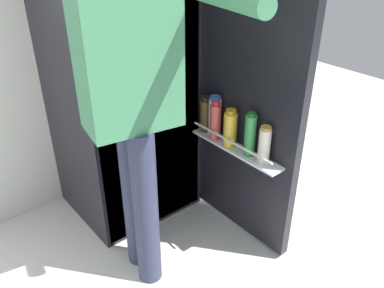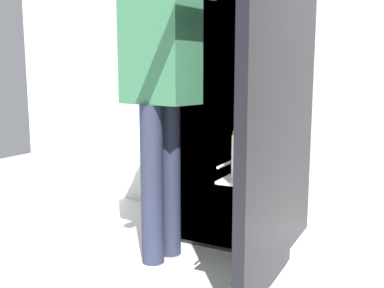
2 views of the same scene
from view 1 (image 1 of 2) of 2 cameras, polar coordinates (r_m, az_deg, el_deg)
ground_plane at (r=2.35m, az=-1.32°, el=-14.27°), size 6.93×6.93×0.00m
refrigerator at (r=2.28m, az=-8.92°, el=8.40°), size 0.74×1.30×1.64m
person at (r=1.68m, az=-8.44°, el=8.00°), size 0.55×0.76×1.70m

